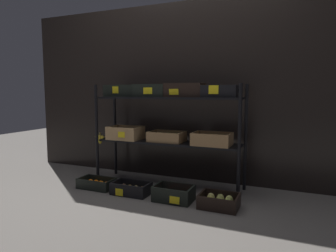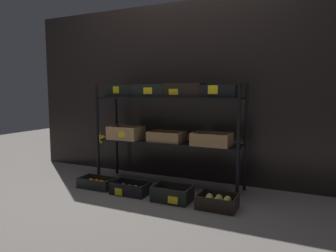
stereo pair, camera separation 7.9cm
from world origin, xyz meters
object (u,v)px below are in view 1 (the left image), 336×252
display_rack (166,117)px  crate_ground_tangerine (97,184)px  crate_ground_kiwi (131,189)px  crate_ground_pear (219,202)px  crate_ground_apple_red (174,195)px

display_rack → crate_ground_tangerine: 0.97m
crate_ground_kiwi → crate_ground_tangerine: bearing=176.8°
display_rack → crate_ground_tangerine: bearing=-149.9°
display_rack → crate_ground_pear: (0.65, -0.38, -0.66)m
crate_ground_kiwi → crate_ground_pear: bearing=-0.2°
display_rack → crate_ground_tangerine: display_rack is taller
crate_ground_apple_red → crate_ground_pear: bearing=0.1°
display_rack → crate_ground_kiwi: bearing=-117.7°
crate_ground_tangerine → crate_ground_kiwi: (0.41, -0.02, 0.00)m
crate_ground_kiwi → crate_ground_pear: 0.85m
crate_ground_tangerine → crate_ground_pear: (1.26, -0.03, 0.01)m
display_rack → crate_ground_kiwi: size_ratio=4.55×
crate_ground_pear → display_rack: bearing=149.7°
crate_ground_apple_red → crate_ground_pear: crate_ground_apple_red is taller
crate_ground_tangerine → crate_ground_pear: 1.26m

